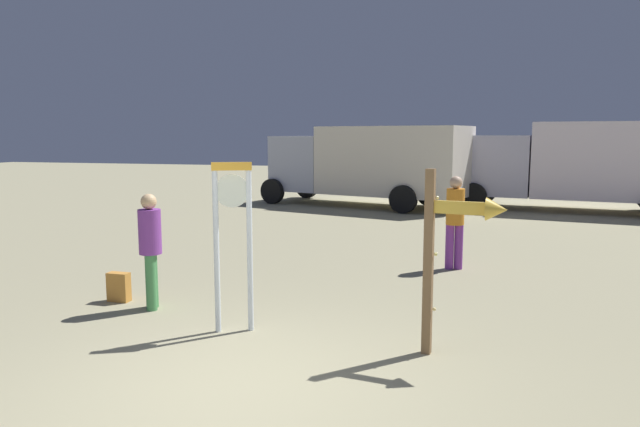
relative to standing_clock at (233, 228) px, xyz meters
name	(u,v)px	position (x,y,z in m)	size (l,w,h in m)	color
ground_plane	(236,390)	(0.73, -1.62, -1.33)	(80.00, 80.00, 0.00)	gray
standing_clock	(233,228)	(0.00, 0.00, 0.00)	(0.48, 0.27, 2.14)	white
arrow_sign	(455,238)	(2.71, -0.17, 0.02)	(0.89, 0.29, 2.11)	brown
person_near_clock	(150,245)	(-1.52, 0.57, -0.40)	(0.32, 0.32, 1.66)	#458C4D
backpack	(119,287)	(-2.21, 0.77, -1.11)	(0.33, 0.20, 0.44)	orange
person_distant	(455,218)	(2.52, 4.30, -0.36)	(0.33, 0.33, 1.73)	purple
box_truck_near	(370,162)	(-0.81, 13.49, 0.22)	(7.54, 4.28, 2.77)	silver
box_truck_far	(591,163)	(6.35, 13.91, 0.27)	(7.68, 3.54, 2.89)	white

